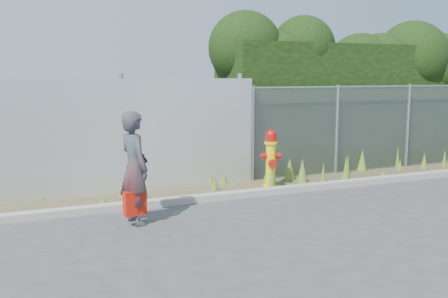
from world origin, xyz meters
TOP-DOWN VIEW (x-y plane):
  - ground at (0.00, 0.00)m, footprint 80.00×80.00m
  - curb at (0.00, 1.80)m, footprint 16.00×0.22m
  - weed_strip at (0.08, 2.48)m, footprint 16.00×1.35m
  - corrugated_fence at (-3.25, 3.01)m, footprint 8.50×0.21m
  - chainlink_fence at (4.25, 3.00)m, footprint 6.50×0.07m
  - hedge at (4.52, 4.02)m, footprint 7.63×2.09m
  - fire_hydrant at (1.08, 2.24)m, footprint 0.41×0.36m
  - woman at (-1.97, 0.96)m, footprint 0.53×0.70m
  - red_tote_bag at (-2.02, 0.81)m, footprint 0.34×0.13m
  - black_shoulder_bag at (-1.87, 1.21)m, footprint 0.22×0.09m

SIDE VIEW (x-z plane):
  - ground at x=0.00m, z-range 0.00..0.00m
  - curb at x=0.00m, z-range 0.00..0.12m
  - weed_strip at x=0.08m, z-range -0.13..0.41m
  - red_tote_bag at x=-2.02m, z-range 0.14..0.58m
  - fire_hydrant at x=1.08m, z-range -0.02..1.20m
  - woman at x=-1.97m, z-range 0.00..1.74m
  - black_shoulder_bag at x=-1.87m, z-range 0.87..1.03m
  - chainlink_fence at x=4.25m, z-range 0.01..2.06m
  - corrugated_fence at x=-3.25m, z-range -0.05..2.25m
  - hedge at x=4.52m, z-range 0.21..3.95m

